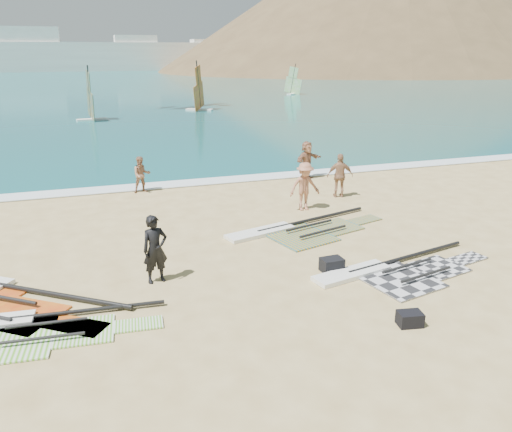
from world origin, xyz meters
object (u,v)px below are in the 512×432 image
object	(u,v)px
rig_green	(27,328)
beachgoer_right	(307,160)
rig_orange	(297,230)
beachgoer_back	(340,176)
gear_bag_near	(332,265)
beachgoer_left	(142,175)
gear_bag_far	(410,319)
rig_grey	(393,272)
person_wetsuit	(155,249)
beachgoer_mid	(305,186)

from	to	relation	value
rig_green	beachgoer_right	bearing A→B (deg)	47.75
rig_orange	beachgoer_back	xyz separation A→B (m)	(3.33, 3.35, 0.87)
gear_bag_near	beachgoer_left	distance (m)	10.76
rig_orange	gear_bag_far	xyz separation A→B (m)	(0.02, -6.40, 0.11)
gear_bag_near	rig_orange	bearing A→B (deg)	84.25
beachgoer_back	gear_bag_near	bearing A→B (deg)	79.10
rig_grey	beachgoer_left	world-z (taller)	beachgoer_left
beachgoer_right	gear_bag_near	bearing A→B (deg)	-136.65
person_wetsuit	beachgoer_left	bearing A→B (deg)	74.42
rig_grey	person_wetsuit	size ratio (longest dim) A/B	3.04
rig_orange	beachgoer_right	distance (m)	7.51
beachgoer_left	rig_orange	bearing A→B (deg)	-60.00
beachgoer_left	beachgoer_right	distance (m)	7.72
person_wetsuit	beachgoer_mid	distance (m)	7.72
gear_bag_near	beachgoer_right	world-z (taller)	beachgoer_right
rig_green	beachgoer_left	size ratio (longest dim) A/B	3.23
rig_grey	rig_orange	xyz separation A→B (m)	(-1.22, 3.91, 0.00)
beachgoer_mid	rig_orange	bearing A→B (deg)	-118.58
beachgoer_mid	gear_bag_near	bearing A→B (deg)	-105.32
beachgoer_back	beachgoer_left	bearing A→B (deg)	-5.25
gear_bag_near	rig_green	bearing A→B (deg)	-174.99
beachgoer_mid	person_wetsuit	bearing A→B (deg)	-143.44
person_wetsuit	gear_bag_far	bearing A→B (deg)	-50.32
rig_grey	beachgoer_right	xyz separation A→B (m)	(2.09, 10.60, 0.85)
rig_green	beachgoer_back	size ratio (longest dim) A/B	2.77
rig_green	person_wetsuit	xyz separation A→B (m)	(3.05, 1.57, 0.87)
rig_orange	rig_green	bearing A→B (deg)	-169.22
beachgoer_right	beachgoer_back	bearing A→B (deg)	-116.27
rig_grey	rig_orange	world-z (taller)	rig_orange
gear_bag_near	person_wetsuit	distance (m)	4.84
person_wetsuit	beachgoer_mid	world-z (taller)	beachgoer_mid
beachgoer_back	rig_green	bearing A→B (deg)	50.62
rig_green	gear_bag_far	size ratio (longest dim) A/B	9.47
gear_bag_far	person_wetsuit	bearing A→B (deg)	141.35
rig_grey	beachgoer_left	xyz separation A→B (m)	(-5.63, 10.60, 0.73)
beachgoer_mid	beachgoer_right	distance (m)	4.97
rig_orange	beachgoer_back	distance (m)	4.80
rig_green	beachgoer_left	bearing A→B (deg)	75.72
rig_orange	beachgoer_mid	bearing A→B (deg)	45.74
beachgoer_left	beachgoer_mid	size ratio (longest dim) A/B	0.84
rig_grey	person_wetsuit	world-z (taller)	person_wetsuit
rig_green	beachgoer_right	distance (m)	15.59
rig_green	gear_bag_near	world-z (taller)	gear_bag_near
beachgoer_left	beachgoer_right	world-z (taller)	beachgoer_right
gear_bag_near	beachgoer_mid	distance (m)	5.69
rig_green	gear_bag_near	size ratio (longest dim) A/B	8.45
rig_green	gear_bag_far	world-z (taller)	gear_bag_far
rig_grey	gear_bag_near	bearing A→B (deg)	145.01
rig_grey	beachgoer_back	world-z (taller)	beachgoer_back
gear_bag_far	beachgoer_back	xyz separation A→B (m)	(3.31, 9.75, 0.76)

